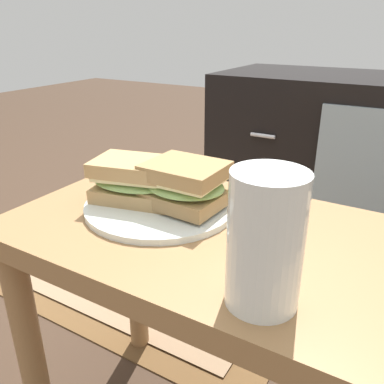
% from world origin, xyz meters
% --- Properties ---
extents(side_table, '(0.56, 0.36, 0.46)m').
position_xyz_m(side_table, '(0.00, 0.00, 0.37)').
color(side_table, olive).
rests_on(side_table, ground).
extents(tv_cabinet, '(0.96, 0.46, 0.58)m').
position_xyz_m(tv_cabinet, '(0.09, 0.95, 0.29)').
color(tv_cabinet, black).
rests_on(tv_cabinet, ground).
extents(area_rug, '(0.97, 0.68, 0.01)m').
position_xyz_m(area_rug, '(-0.41, 0.42, 0.00)').
color(area_rug, brown).
rests_on(area_rug, ground).
extents(plate, '(0.24, 0.24, 0.01)m').
position_xyz_m(plate, '(-0.08, 0.02, 0.47)').
color(plate, silver).
rests_on(plate, side_table).
extents(sandwich_front, '(0.16, 0.12, 0.07)m').
position_xyz_m(sandwich_front, '(-0.12, 0.01, 0.50)').
color(sandwich_front, tan).
rests_on(sandwich_front, plate).
extents(sandwich_back, '(0.13, 0.11, 0.07)m').
position_xyz_m(sandwich_back, '(-0.04, 0.03, 0.51)').
color(sandwich_back, '#9E7A4C').
rests_on(sandwich_back, plate).
extents(beer_glass, '(0.08, 0.08, 0.15)m').
position_xyz_m(beer_glass, '(0.15, -0.12, 0.53)').
color(beer_glass, silver).
rests_on(beer_glass, side_table).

